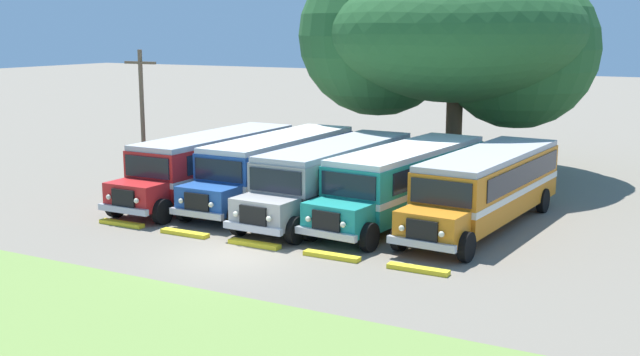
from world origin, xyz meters
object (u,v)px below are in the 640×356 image
(parked_bus_slot_1, at_px, (277,165))
(parked_bus_slot_2, at_px, (334,175))
(parked_bus_slot_3, at_px, (405,179))
(parked_bus_slot_4, at_px, (487,185))
(parked_bus_slot_0, at_px, (213,163))
(utility_pole, at_px, (142,115))
(broad_shade_tree, at_px, (454,36))

(parked_bus_slot_1, xyz_separation_m, parked_bus_slot_2, (3.20, -0.79, 0.00))
(parked_bus_slot_3, bearing_deg, parked_bus_slot_4, 102.21)
(parked_bus_slot_0, relative_size, parked_bus_slot_4, 0.99)
(parked_bus_slot_2, relative_size, utility_pole, 1.68)
(parked_bus_slot_0, distance_m, parked_bus_slot_2, 6.08)
(parked_bus_slot_0, height_order, parked_bus_slot_2, same)
(parked_bus_slot_3, xyz_separation_m, parked_bus_slot_4, (3.18, 0.39, 0.00))
(parked_bus_slot_4, distance_m, utility_pole, 16.46)
(parked_bus_slot_2, distance_m, utility_pole, 10.41)
(parked_bus_slot_3, height_order, parked_bus_slot_4, same)
(parked_bus_slot_0, distance_m, utility_pole, 4.58)
(parked_bus_slot_3, relative_size, utility_pole, 1.69)
(parked_bus_slot_1, xyz_separation_m, broad_shade_tree, (4.29, 10.47, 5.47))
(parked_bus_slot_2, height_order, parked_bus_slot_3, same)
(parked_bus_slot_0, height_order, utility_pole, utility_pole)
(utility_pole, bearing_deg, parked_bus_slot_0, -3.33)
(parked_bus_slot_1, bearing_deg, parked_bus_slot_0, -74.70)
(utility_pole, bearing_deg, parked_bus_slot_1, 4.35)
(parked_bus_slot_2, height_order, parked_bus_slot_4, same)
(parked_bus_slot_4, bearing_deg, broad_shade_tree, -150.00)
(parked_bus_slot_2, height_order, broad_shade_tree, broad_shade_tree)
(parked_bus_slot_2, relative_size, parked_bus_slot_3, 0.99)
(parked_bus_slot_4, bearing_deg, parked_bus_slot_2, -77.48)
(parked_bus_slot_4, bearing_deg, parked_bus_slot_1, -85.17)
(parked_bus_slot_0, relative_size, broad_shade_tree, 0.73)
(parked_bus_slot_1, distance_m, utility_pole, 7.31)
(parked_bus_slot_2, xyz_separation_m, utility_pole, (-10.23, 0.26, 1.90))
(broad_shade_tree, bearing_deg, parked_bus_slot_0, -122.54)
(parked_bus_slot_1, xyz_separation_m, parked_bus_slot_3, (6.12, -0.29, 0.00))
(parked_bus_slot_0, relative_size, parked_bus_slot_2, 1.00)
(parked_bus_slot_1, relative_size, parked_bus_slot_3, 0.99)
(parked_bus_slot_2, bearing_deg, broad_shade_tree, 176.38)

